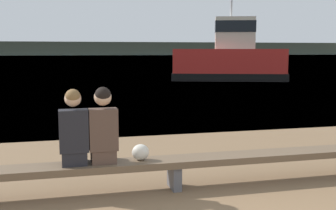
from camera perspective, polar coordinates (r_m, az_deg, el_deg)
water_surface at (r=129.19m, az=-13.47°, el=6.38°), size 240.00×240.00×0.00m
far_shoreline at (r=171.62m, az=-13.68°, el=7.45°), size 600.00×12.00×5.14m
bench_main at (r=5.92m, az=0.87°, el=-7.92°), size 8.55×0.44×0.43m
person_left at (r=5.61m, az=-12.65°, el=-3.46°), size 0.37×0.38×1.01m
person_right at (r=5.63m, az=-8.76°, el=-3.11°), size 0.37×0.39×1.02m
shopping_bag at (r=5.80m, az=-3.74°, el=-6.40°), size 0.24×0.19×0.22m
tugboat_red at (r=27.56m, az=8.36°, el=6.01°), size 7.73×5.11×7.20m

